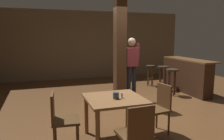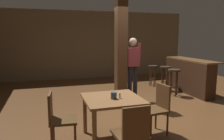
# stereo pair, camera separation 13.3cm
# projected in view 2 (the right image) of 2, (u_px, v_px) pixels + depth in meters

# --- Properties ---
(ground_plane) EXTENTS (10.80, 10.80, 0.00)m
(ground_plane) POSITION_uv_depth(u_px,v_px,m) (138.00, 111.00, 5.22)
(ground_plane) COLOR brown
(wall_back) EXTENTS (8.00, 0.10, 2.80)m
(wall_back) POSITION_uv_depth(u_px,v_px,m) (96.00, 45.00, 9.26)
(wall_back) COLOR #756047
(wall_back) RESTS_ON ground_plane
(pillar) EXTENTS (0.28, 0.28, 2.80)m
(pillar) POSITION_uv_depth(u_px,v_px,m) (121.00, 50.00, 5.76)
(pillar) COLOR #4C301C
(pillar) RESTS_ON ground_plane
(dining_table) EXTENTS (0.94, 0.94, 0.74)m
(dining_table) POSITION_uv_depth(u_px,v_px,m) (112.00, 105.00, 3.67)
(dining_table) COLOR brown
(dining_table) RESTS_ON ground_plane
(chair_south) EXTENTS (0.44, 0.44, 0.89)m
(chair_south) POSITION_uv_depth(u_px,v_px,m) (132.00, 133.00, 2.86)
(chair_south) COLOR #4C3319
(chair_south) RESTS_ON ground_plane
(chair_west) EXTENTS (0.46, 0.46, 0.89)m
(chair_west) POSITION_uv_depth(u_px,v_px,m) (58.00, 117.00, 3.42)
(chair_west) COLOR #4C3319
(chair_west) RESTS_ON ground_plane
(chair_east) EXTENTS (0.47, 0.47, 0.89)m
(chair_east) POSITION_uv_depth(u_px,v_px,m) (157.00, 106.00, 3.94)
(chair_east) COLOR #4C3319
(chair_east) RESTS_ON ground_plane
(napkin_cup) EXTENTS (0.10, 0.10, 0.11)m
(napkin_cup) POSITION_uv_depth(u_px,v_px,m) (114.00, 95.00, 3.59)
(napkin_cup) COLOR #33475B
(napkin_cup) RESTS_ON dining_table
(salt_shaker) EXTENTS (0.03, 0.03, 0.09)m
(salt_shaker) POSITION_uv_depth(u_px,v_px,m) (120.00, 95.00, 3.62)
(salt_shaker) COLOR silver
(salt_shaker) RESTS_ON dining_table
(standing_person) EXTENTS (0.47, 0.21, 1.72)m
(standing_person) POSITION_uv_depth(u_px,v_px,m) (133.00, 64.00, 5.97)
(standing_person) COLOR maroon
(standing_person) RESTS_ON ground_plane
(bar_counter) EXTENTS (0.56, 2.05, 1.05)m
(bar_counter) POSITION_uv_depth(u_px,v_px,m) (188.00, 75.00, 6.90)
(bar_counter) COLOR brown
(bar_counter) RESTS_ON ground_plane
(bar_stool_near) EXTENTS (0.37, 0.37, 0.79)m
(bar_stool_near) POSITION_uv_depth(u_px,v_px,m) (174.00, 76.00, 6.51)
(bar_stool_near) COLOR #2D2319
(bar_stool_near) RESTS_ON ground_plane
(bar_stool_mid) EXTENTS (0.35, 0.35, 0.78)m
(bar_stool_mid) POSITION_uv_depth(u_px,v_px,m) (165.00, 72.00, 7.17)
(bar_stool_mid) COLOR #2D2319
(bar_stool_mid) RESTS_ON ground_plane
(bar_stool_far) EXTENTS (0.32, 0.32, 0.73)m
(bar_stool_far) POSITION_uv_depth(u_px,v_px,m) (153.00, 71.00, 7.78)
(bar_stool_far) COLOR #2D2319
(bar_stool_far) RESTS_ON ground_plane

